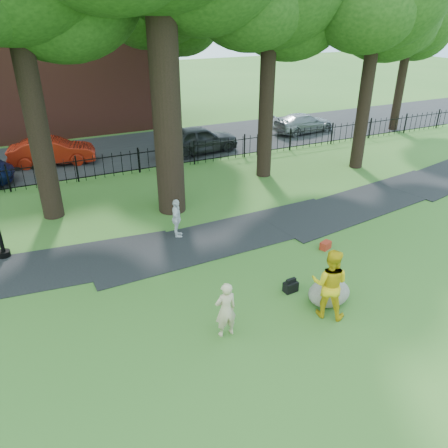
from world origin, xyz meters
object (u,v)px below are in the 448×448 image
woman (226,310)px  boulder (329,291)px  red_sedan (52,151)px  man (330,284)px

woman → boulder: bearing=-179.6°
woman → red_sedan: bearing=-80.6°
man → red_sedan: man is taller
man → red_sedan: bearing=-28.1°
woman → man: (2.83, -0.44, 0.22)m
woman → boulder: (3.24, -0.02, -0.41)m
red_sedan → man: bearing=-152.3°
red_sedan → boulder: bearing=-150.6°
boulder → red_sedan: size_ratio=0.29×
woman → man: man is taller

